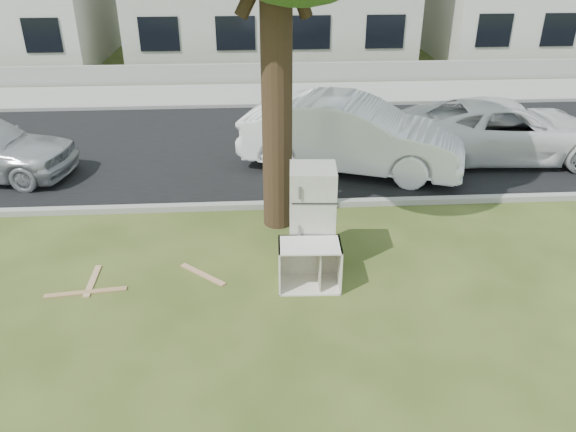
{
  "coord_description": "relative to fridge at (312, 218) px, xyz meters",
  "views": [
    {
      "loc": [
        -0.81,
        -7.72,
        5.1
      ],
      "look_at": [
        -0.28,
        0.6,
        0.76
      ],
      "focal_mm": 35.0,
      "sensor_mm": 36.0,
      "label": 1
    }
  ],
  "objects": [
    {
      "name": "plank_a",
      "position": [
        -3.59,
        -0.62,
        -0.87
      ],
      "size": [
        1.25,
        0.24,
        0.02
      ],
      "primitive_type": "cube",
      "rotation": [
        0.0,
        0.0,
        0.12
      ],
      "color": "#A17A4E",
      "rests_on": "ground"
    },
    {
      "name": "sidewalk",
      "position": [
        -0.09,
        10.72,
        -0.88
      ],
      "size": [
        120.0,
        2.8,
        0.01
      ],
      "primitive_type": "cube",
      "color": "gray",
      "rests_on": "ground"
    },
    {
      "name": "kerb_far",
      "position": [
        -0.09,
        9.27,
        -0.88
      ],
      "size": [
        120.0,
        0.18,
        0.12
      ],
      "primitive_type": "cube",
      "color": "gray",
      "rests_on": "ground"
    },
    {
      "name": "cabinet",
      "position": [
        -0.1,
        -0.63,
        -0.5
      ],
      "size": [
        0.99,
        0.64,
        0.75
      ],
      "primitive_type": "cube",
      "rotation": [
        0.0,
        0.0,
        -0.04
      ],
      "color": "white",
      "rests_on": "ground"
    },
    {
      "name": "car_center",
      "position": [
        1.34,
        4.12,
        -0.05
      ],
      "size": [
        5.36,
        3.4,
        1.67
      ],
      "primitive_type": "imported",
      "rotation": [
        0.0,
        0.0,
        1.22
      ],
      "color": "white",
      "rests_on": "ground"
    },
    {
      "name": "road",
      "position": [
        -0.09,
        5.72,
        -0.88
      ],
      "size": [
        120.0,
        7.0,
        0.01
      ],
      "primitive_type": "cube",
      "color": "black",
      "rests_on": "ground"
    },
    {
      "name": "car_right",
      "position": [
        5.17,
        4.6,
        -0.18
      ],
      "size": [
        5.15,
        2.56,
        1.4
      ],
      "primitive_type": "imported",
      "rotation": [
        0.0,
        0.0,
        1.53
      ],
      "color": "silver",
      "rests_on": "ground"
    },
    {
      "name": "plank_b",
      "position": [
        -1.8,
        -0.23,
        -0.87
      ],
      "size": [
        0.79,
        0.72,
        0.02
      ],
      "primitive_type": "cube",
      "rotation": [
        0.0,
        0.0,
        -0.73
      ],
      "color": "tan",
      "rests_on": "ground"
    },
    {
      "name": "fridge",
      "position": [
        0.0,
        0.0,
        0.0
      ],
      "size": [
        0.77,
        0.72,
        1.76
      ],
      "primitive_type": "cube",
      "rotation": [
        0.0,
        0.0,
        -0.07
      ],
      "color": "#B8B5A6",
      "rests_on": "ground"
    },
    {
      "name": "kerb_near",
      "position": [
        -0.09,
        2.17,
        -0.88
      ],
      "size": [
        120.0,
        0.18,
        0.12
      ],
      "primitive_type": "cube",
      "color": "gray",
      "rests_on": "ground"
    },
    {
      "name": "plank_c",
      "position": [
        -3.56,
        -0.31,
        -0.87
      ],
      "size": [
        0.11,
        0.9,
        0.02
      ],
      "primitive_type": "cube",
      "rotation": [
        0.0,
        0.0,
        1.58
      ],
      "color": "tan",
      "rests_on": "ground"
    },
    {
      "name": "ground",
      "position": [
        -0.09,
        -0.28,
        -0.88
      ],
      "size": [
        120.0,
        120.0,
        0.0
      ],
      "primitive_type": "plane",
      "color": "#314217"
    },
    {
      "name": "low_wall",
      "position": [
        -0.09,
        12.32,
        -0.53
      ],
      "size": [
        120.0,
        0.15,
        0.7
      ],
      "primitive_type": "cube",
      "color": "gray",
      "rests_on": "ground"
    }
  ]
}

